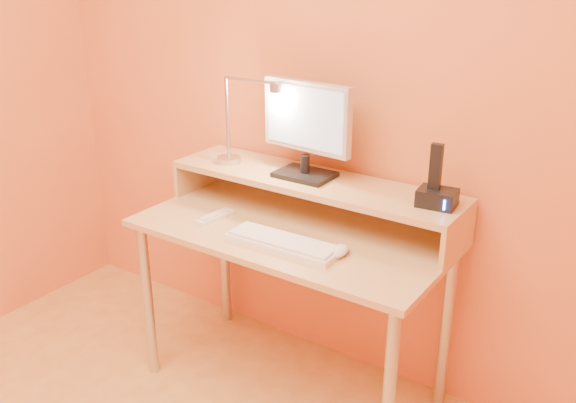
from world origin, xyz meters
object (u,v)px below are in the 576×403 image
Objects in this scene: mouse at (339,251)px; remote_control at (215,217)px; keyboard at (283,244)px; phone_dock at (437,198)px; monitor_panel at (307,116)px; lamp_base at (229,160)px.

remote_control is (-0.56, 0.00, -0.01)m from mouse.
keyboard is 0.37m from remote_control.
phone_dock is 0.31× the size of keyboard.
phone_dock is at bearing 32.04° from keyboard.
phone_dock is 0.56m from keyboard.
keyboard is at bearing -152.66° from phone_dock.
mouse is 0.56m from remote_control.
monitor_panel is 2.33× the size of remote_control.
lamp_base is at bearing 158.27° from mouse.
keyboard is (0.10, -0.30, -0.39)m from monitor_panel.
lamp_base is 0.70m from mouse.
mouse is at bearing -141.64° from phone_dock.
mouse is at bearing -34.95° from monitor_panel.
phone_dock reaches higher than lamp_base.
lamp_base is 0.28m from remote_control.
monitor_panel is 2.99× the size of phone_dock.
lamp_base is 0.60× the size of remote_control.
mouse is at bearing 13.32° from keyboard.
lamp_base is at bearing -168.29° from monitor_panel.
monitor_panel is 3.78× the size of mouse.
phone_dock is (0.54, -0.01, -0.21)m from monitor_panel.
mouse is (-0.24, -0.24, -0.17)m from phone_dock.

